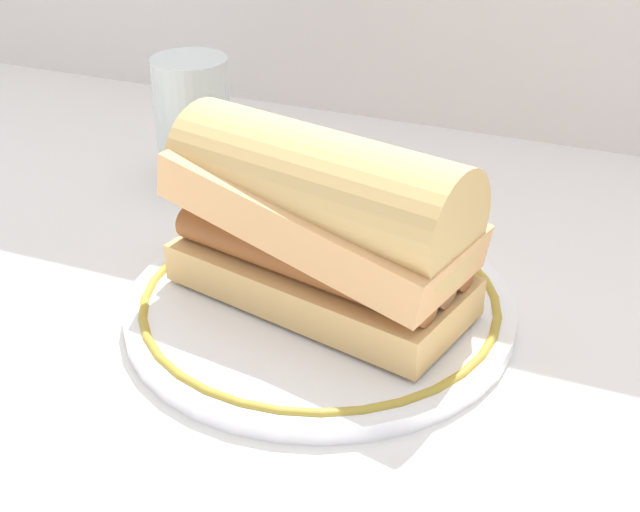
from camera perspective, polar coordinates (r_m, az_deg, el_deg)
The scene contains 4 objects.
ground_plane at distance 0.58m, azimuth 1.80°, elevation -4.81°, with size 1.50×1.50×0.00m, color white.
plate at distance 0.59m, azimuth -0.00°, elevation -3.14°, with size 0.26×0.26×0.01m.
sausage_sandwich at distance 0.56m, azimuth -0.00°, elevation 2.44°, with size 0.21×0.13×0.11m.
drinking_glass at distance 0.76m, azimuth -8.11°, elevation 7.97°, with size 0.06×0.06×0.11m.
Camera 1 is at (0.16, -0.45, 0.33)m, focal length 49.81 mm.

